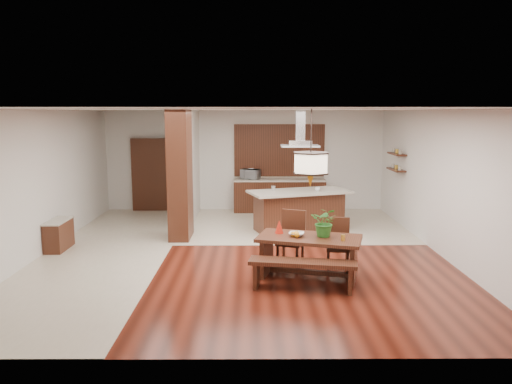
{
  "coord_description": "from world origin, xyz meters",
  "views": [
    {
      "loc": [
        0.24,
        -9.92,
        2.85
      ],
      "look_at": [
        0.3,
        0.0,
        1.25
      ],
      "focal_mm": 35.0,
      "sensor_mm": 36.0,
      "label": 1
    }
  ],
  "objects_px": {
    "dining_chair_left": "(290,239)",
    "foliage_plant": "(325,222)",
    "island_cup": "(318,189)",
    "dining_chair_right": "(338,245)",
    "kitchen_island": "(299,210)",
    "fruit_bowl": "(296,234)",
    "hallway_console": "(59,235)",
    "dining_table": "(309,248)",
    "range_hood": "(300,128)",
    "microwave": "(250,174)",
    "dining_bench": "(302,275)",
    "pendant_lantern": "(311,148)"
  },
  "relations": [
    {
      "from": "dining_chair_left",
      "to": "foliage_plant",
      "type": "distance_m",
      "value": 0.95
    },
    {
      "from": "island_cup",
      "to": "dining_chair_right",
      "type": "bearing_deg",
      "value": -90.12
    },
    {
      "from": "kitchen_island",
      "to": "dining_chair_left",
      "type": "bearing_deg",
      "value": -116.36
    },
    {
      "from": "fruit_bowl",
      "to": "hallway_console",
      "type": "bearing_deg",
      "value": 159.88
    },
    {
      "from": "hallway_console",
      "to": "kitchen_island",
      "type": "bearing_deg",
      "value": 18.06
    },
    {
      "from": "hallway_console",
      "to": "dining_table",
      "type": "bearing_deg",
      "value": -19.74
    },
    {
      "from": "foliage_plant",
      "to": "fruit_bowl",
      "type": "bearing_deg",
      "value": 175.0
    },
    {
      "from": "foliage_plant",
      "to": "range_hood",
      "type": "relative_size",
      "value": 0.57
    },
    {
      "from": "fruit_bowl",
      "to": "kitchen_island",
      "type": "relative_size",
      "value": 0.1
    },
    {
      "from": "foliage_plant",
      "to": "island_cup",
      "type": "height_order",
      "value": "foliage_plant"
    },
    {
      "from": "dining_chair_right",
      "to": "microwave",
      "type": "relative_size",
      "value": 1.85
    },
    {
      "from": "dining_chair_left",
      "to": "kitchen_island",
      "type": "relative_size",
      "value": 0.4
    },
    {
      "from": "dining_bench",
      "to": "fruit_bowl",
      "type": "relative_size",
      "value": 6.53
    },
    {
      "from": "dining_chair_left",
      "to": "dining_chair_right",
      "type": "distance_m",
      "value": 0.88
    },
    {
      "from": "kitchen_island",
      "to": "range_hood",
      "type": "relative_size",
      "value": 2.87
    },
    {
      "from": "hallway_console",
      "to": "fruit_bowl",
      "type": "height_order",
      "value": "fruit_bowl"
    },
    {
      "from": "dining_table",
      "to": "fruit_bowl",
      "type": "bearing_deg",
      "value": 169.02
    },
    {
      "from": "foliage_plant",
      "to": "microwave",
      "type": "height_order",
      "value": "foliage_plant"
    },
    {
      "from": "dining_bench",
      "to": "microwave",
      "type": "bearing_deg",
      "value": 97.74
    },
    {
      "from": "pendant_lantern",
      "to": "kitchen_island",
      "type": "distance_m",
      "value": 3.9
    },
    {
      "from": "pendant_lantern",
      "to": "microwave",
      "type": "relative_size",
      "value": 2.57
    },
    {
      "from": "dining_bench",
      "to": "kitchen_island",
      "type": "bearing_deg",
      "value": 85.57
    },
    {
      "from": "hallway_console",
      "to": "dining_bench",
      "type": "distance_m",
      "value": 5.41
    },
    {
      "from": "pendant_lantern",
      "to": "fruit_bowl",
      "type": "bearing_deg",
      "value": 169.02
    },
    {
      "from": "hallway_console",
      "to": "dining_table",
      "type": "distance_m",
      "value": 5.34
    },
    {
      "from": "hallway_console",
      "to": "kitchen_island",
      "type": "height_order",
      "value": "kitchen_island"
    },
    {
      "from": "dining_table",
      "to": "fruit_bowl",
      "type": "height_order",
      "value": "fruit_bowl"
    },
    {
      "from": "dining_table",
      "to": "island_cup",
      "type": "bearing_deg",
      "value": 80.38
    },
    {
      "from": "fruit_bowl",
      "to": "dining_chair_right",
      "type": "bearing_deg",
      "value": 24.21
    },
    {
      "from": "dining_bench",
      "to": "dining_chair_right",
      "type": "xyz_separation_m",
      "value": [
        0.74,
        1.0,
        0.23
      ]
    },
    {
      "from": "dining_chair_right",
      "to": "hallway_console",
      "type": "bearing_deg",
      "value": 173.0
    },
    {
      "from": "dining_table",
      "to": "dining_chair_right",
      "type": "height_order",
      "value": "dining_chair_right"
    },
    {
      "from": "dining_chair_left",
      "to": "pendant_lantern",
      "type": "height_order",
      "value": "pendant_lantern"
    },
    {
      "from": "dining_table",
      "to": "kitchen_island",
      "type": "relative_size",
      "value": 0.74
    },
    {
      "from": "range_hood",
      "to": "dining_chair_left",
      "type": "bearing_deg",
      "value": -98.38
    },
    {
      "from": "range_hood",
      "to": "microwave",
      "type": "xyz_separation_m",
      "value": [
        -1.19,
        2.32,
        -1.37
      ]
    },
    {
      "from": "dining_bench",
      "to": "pendant_lantern",
      "type": "height_order",
      "value": "pendant_lantern"
    },
    {
      "from": "hallway_console",
      "to": "fruit_bowl",
      "type": "distance_m",
      "value": 5.13
    },
    {
      "from": "dining_chair_right",
      "to": "pendant_lantern",
      "type": "bearing_deg",
      "value": -137.95
    },
    {
      "from": "hallway_console",
      "to": "island_cup",
      "type": "distance_m",
      "value": 5.85
    },
    {
      "from": "dining_bench",
      "to": "kitchen_island",
      "type": "relative_size",
      "value": 0.67
    },
    {
      "from": "kitchen_island",
      "to": "island_cup",
      "type": "height_order",
      "value": "island_cup"
    },
    {
      "from": "microwave",
      "to": "hallway_console",
      "type": "bearing_deg",
      "value": -113.14
    },
    {
      "from": "dining_bench",
      "to": "dining_chair_left",
      "type": "xyz_separation_m",
      "value": [
        -0.1,
        1.24,
        0.28
      ]
    },
    {
      "from": "dining_chair_left",
      "to": "range_hood",
      "type": "distance_m",
      "value": 3.48
    },
    {
      "from": "hallway_console",
      "to": "dining_chair_right",
      "type": "height_order",
      "value": "dining_chair_right"
    },
    {
      "from": "pendant_lantern",
      "to": "fruit_bowl",
      "type": "relative_size",
      "value": 4.95
    },
    {
      "from": "hallway_console",
      "to": "dining_chair_right",
      "type": "distance_m",
      "value": 5.76
    },
    {
      "from": "dining_chair_right",
      "to": "pendant_lantern",
      "type": "height_order",
      "value": "pendant_lantern"
    },
    {
      "from": "dining_chair_right",
      "to": "foliage_plant",
      "type": "xyz_separation_m",
      "value": [
        -0.3,
        -0.4,
        0.51
      ]
    }
  ]
}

